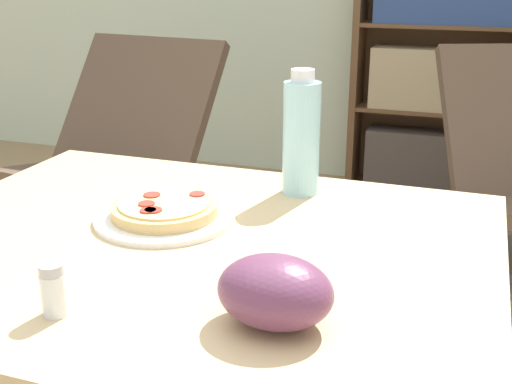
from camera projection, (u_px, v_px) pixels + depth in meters
dining_table at (188, 303)px, 1.10m from camera, size 1.01×0.80×0.75m
pizza_on_plate at (165, 212)px, 1.14m from camera, size 0.25×0.25×0.04m
grape_bunch at (275, 292)px, 0.80m from camera, size 0.15×0.12×0.09m
drink_bottle at (301, 136)px, 1.25m from camera, size 0.07×0.07×0.25m
salt_shaker at (54, 290)px, 0.83m from camera, size 0.03×0.03×0.07m
lounge_chair_near at (118, 188)px, 2.70m from camera, size 0.76×0.84×0.88m
bookshelf at (439, 76)px, 3.29m from camera, size 0.88×0.25×1.34m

